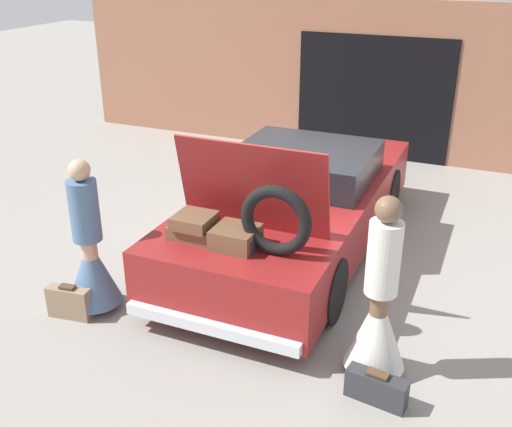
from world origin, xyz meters
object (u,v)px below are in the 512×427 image
car (296,205)px  person_right (378,313)px  person_left (90,257)px  suitcase_beside_right_person (376,388)px  suitcase_beside_left_person (69,302)px

car → person_right: size_ratio=2.76×
person_right → car: bearing=49.3°
person_left → suitcase_beside_right_person: bearing=95.1°
person_left → suitcase_beside_right_person: size_ratio=3.09×
car → suitcase_beside_left_person: size_ratio=10.02×
person_left → suitcase_beside_left_person: size_ratio=3.51×
car → suitcase_beside_right_person: (1.63, -2.46, -0.46)m
car → person_left: size_ratio=2.85×
car → person_left: (-1.52, -2.19, 0.01)m
person_right → suitcase_beside_right_person: person_right is taller
car → person_left: car is taller
suitcase_beside_right_person → car: bearing=123.4°
car → suitcase_beside_left_person: car is taller
suitcase_beside_right_person → person_right: bearing=106.1°
car → suitcase_beside_right_person: size_ratio=8.82×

